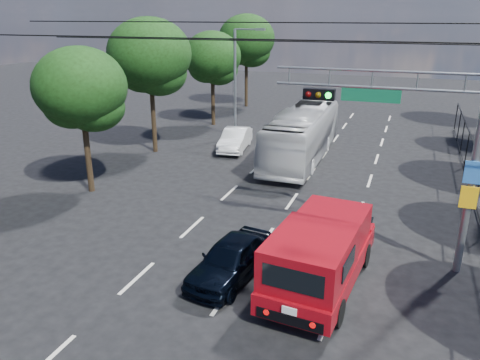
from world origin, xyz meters
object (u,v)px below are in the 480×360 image
at_px(red_pickup, 321,252).
at_px(white_bus, 302,134).
at_px(white_van, 235,139).
at_px(signal_mast, 439,108).
at_px(navy_hatchback, 231,259).

bearing_deg(red_pickup, white_bus, 105.39).
bearing_deg(white_van, red_pickup, -67.65).
height_order(signal_mast, white_bus, signal_mast).
xyz_separation_m(red_pickup, navy_hatchback, (-2.72, -0.43, -0.52)).
distance_m(white_bus, white_van, 4.36).
height_order(navy_hatchback, white_bus, white_bus).
relative_size(navy_hatchback, white_bus, 0.37).
height_order(signal_mast, white_van, signal_mast).
xyz_separation_m(navy_hatchback, white_bus, (-0.88, 13.48, 0.80)).
bearing_deg(signal_mast, navy_hatchback, -152.15).
bearing_deg(white_bus, signal_mast, -59.52).
bearing_deg(signal_mast, white_van, 134.00).
bearing_deg(navy_hatchback, white_bus, 101.63).
relative_size(red_pickup, navy_hatchback, 1.58).
bearing_deg(white_van, signal_mast, -53.84).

